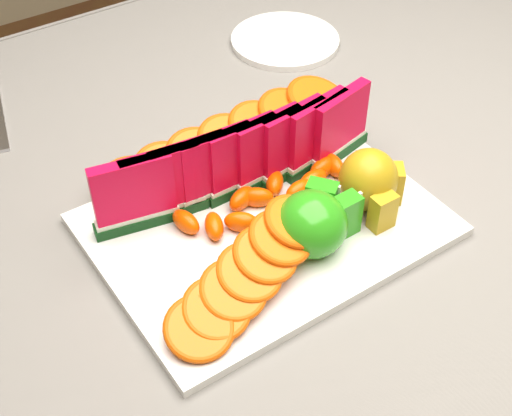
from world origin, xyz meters
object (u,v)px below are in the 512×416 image
at_px(platter, 265,225).
at_px(side_plate, 285,40).
at_px(apple_cluster, 315,221).
at_px(pear_cluster, 371,182).

relative_size(platter, side_plate, 1.99).
bearing_deg(apple_cluster, side_plate, 58.13).
relative_size(platter, pear_cluster, 4.10).
height_order(platter, apple_cluster, apple_cluster).
relative_size(platter, apple_cluster, 3.25).
bearing_deg(platter, apple_cluster, -65.10).
distance_m(platter, side_plate, 0.44).
bearing_deg(pear_cluster, platter, 158.49).
height_order(apple_cluster, pear_cluster, pear_cluster).
relative_size(pear_cluster, side_plate, 0.48).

